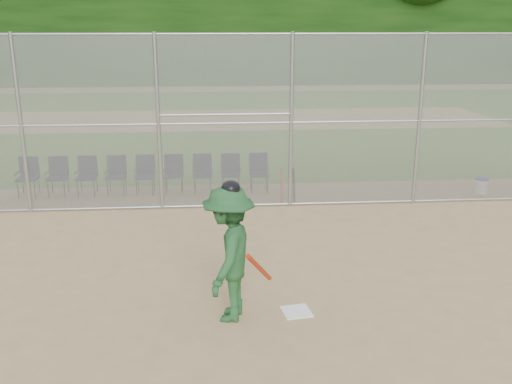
{
  "coord_description": "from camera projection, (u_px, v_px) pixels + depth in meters",
  "views": [
    {
      "loc": [
        -0.8,
        -7.81,
        4.15
      ],
      "look_at": [
        0.0,
        2.5,
        1.1
      ],
      "focal_mm": 40.0,
      "sensor_mm": 36.0,
      "label": 1
    }
  ],
  "objects": [
    {
      "name": "chair_7",
      "position": [
        231.0,
        174.0,
        14.58
      ],
      "size": [
        0.54,
        0.52,
        0.96
      ],
      "primitive_type": null,
      "color": "black",
      "rests_on": "ground"
    },
    {
      "name": "chair_6",
      "position": [
        202.0,
        174.0,
        14.52
      ],
      "size": [
        0.54,
        0.52,
        0.96
      ],
      "primitive_type": null,
      "color": "black",
      "rests_on": "ground"
    },
    {
      "name": "dirt_patch_far",
      "position": [
        230.0,
        119.0,
        25.91
      ],
      "size": [
        24.0,
        24.0,
        0.0
      ],
      "primitive_type": "plane",
      "color": "tan",
      "rests_on": "ground"
    },
    {
      "name": "chair_0",
      "position": [
        28.0,
        177.0,
        14.2
      ],
      "size": [
        0.54,
        0.52,
        0.96
      ],
      "primitive_type": null,
      "color": "black",
      "rests_on": "ground"
    },
    {
      "name": "batter_at_plate",
      "position": [
        229.0,
        253.0,
        8.13
      ],
      "size": [
        1.14,
        1.45,
        2.09
      ],
      "color": "#205229",
      "rests_on": "ground"
    },
    {
      "name": "chair_4",
      "position": [
        145.0,
        175.0,
        14.42
      ],
      "size": [
        0.54,
        0.52,
        0.96
      ],
      "primitive_type": null,
      "color": "black",
      "rests_on": "ground"
    },
    {
      "name": "water_cooler",
      "position": [
        481.0,
        185.0,
        14.52
      ],
      "size": [
        0.32,
        0.32,
        0.41
      ],
      "color": "white",
      "rests_on": "ground"
    },
    {
      "name": "spare_bats",
      "position": [
        288.0,
        186.0,
        13.69
      ],
      "size": [
        0.36,
        0.33,
        0.83
      ],
      "color": "#D84C14",
      "rests_on": "ground"
    },
    {
      "name": "chair_8",
      "position": [
        259.0,
        173.0,
        14.63
      ],
      "size": [
        0.54,
        0.52,
        0.96
      ],
      "primitive_type": null,
      "color": "black",
      "rests_on": "ground"
    },
    {
      "name": "chair_1",
      "position": [
        57.0,
        177.0,
        14.25
      ],
      "size": [
        0.54,
        0.52,
        0.96
      ],
      "primitive_type": null,
      "color": "black",
      "rests_on": "ground"
    },
    {
      "name": "grass_strip",
      "position": [
        230.0,
        119.0,
        25.91
      ],
      "size": [
        100.0,
        100.0,
        0.0
      ],
      "primitive_type": "plane",
      "color": "#36681F",
      "rests_on": "ground"
    },
    {
      "name": "chair_5",
      "position": [
        174.0,
        175.0,
        14.47
      ],
      "size": [
        0.54,
        0.52,
        0.96
      ],
      "primitive_type": null,
      "color": "black",
      "rests_on": "ground"
    },
    {
      "name": "backstop_fence",
      "position": [
        247.0,
        120.0,
        12.9
      ],
      "size": [
        16.09,
        0.09,
        4.0
      ],
      "color": "gray",
      "rests_on": "ground"
    },
    {
      "name": "ground",
      "position": [
        269.0,
        307.0,
        8.7
      ],
      "size": [
        100.0,
        100.0,
        0.0
      ],
      "primitive_type": "plane",
      "color": "tan",
      "rests_on": "ground"
    },
    {
      "name": "chair_2",
      "position": [
        87.0,
        176.0,
        14.31
      ],
      "size": [
        0.54,
        0.52,
        0.96
      ],
      "primitive_type": null,
      "color": "black",
      "rests_on": "ground"
    },
    {
      "name": "chair_3",
      "position": [
        116.0,
        176.0,
        14.36
      ],
      "size": [
        0.54,
        0.52,
        0.96
      ],
      "primitive_type": null,
      "color": "black",
      "rests_on": "ground"
    },
    {
      "name": "home_plate",
      "position": [
        297.0,
        312.0,
        8.54
      ],
      "size": [
        0.47,
        0.47,
        0.02
      ],
      "primitive_type": "cube",
      "rotation": [
        0.0,
        0.0,
        0.15
      ],
      "color": "white",
      "rests_on": "ground"
    }
  ]
}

